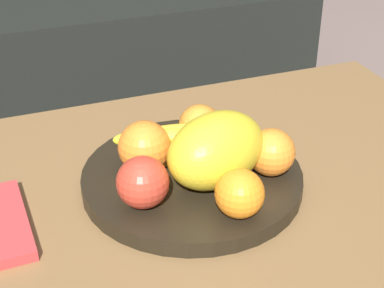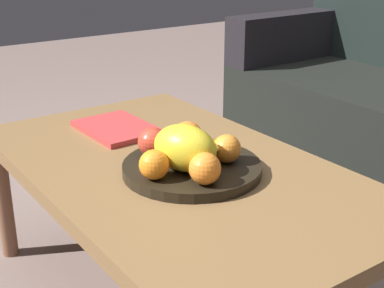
% 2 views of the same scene
% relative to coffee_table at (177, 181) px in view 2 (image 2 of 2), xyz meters
% --- Properties ---
extents(coffee_table, '(1.15, 0.67, 0.43)m').
position_rel_coffee_table_xyz_m(coffee_table, '(0.00, 0.00, 0.00)').
color(coffee_table, brown).
rests_on(coffee_table, ground_plane).
extents(fruit_bowl, '(0.34, 0.34, 0.03)m').
position_rel_coffee_table_xyz_m(fruit_bowl, '(0.06, 0.01, 0.06)').
color(fruit_bowl, black).
rests_on(fruit_bowl, coffee_table).
extents(melon_large_front, '(0.19, 0.16, 0.11)m').
position_rel_coffee_table_xyz_m(melon_large_front, '(0.08, -0.03, 0.12)').
color(melon_large_front, yellow).
rests_on(melon_large_front, fruit_bowl).
extents(orange_front, '(0.07, 0.07, 0.07)m').
position_rel_coffee_table_xyz_m(orange_front, '(0.08, -0.12, 0.10)').
color(orange_front, orange).
rests_on(orange_front, fruit_bowl).
extents(orange_left, '(0.08, 0.08, 0.08)m').
position_rel_coffee_table_xyz_m(orange_left, '(-0.01, 0.04, 0.11)').
color(orange_left, orange).
rests_on(orange_left, fruit_bowl).
extents(orange_right, '(0.07, 0.07, 0.07)m').
position_rel_coffee_table_xyz_m(orange_right, '(0.17, -0.04, 0.11)').
color(orange_right, orange).
rests_on(orange_right, fruit_bowl).
extents(orange_back, '(0.07, 0.07, 0.07)m').
position_rel_coffee_table_xyz_m(orange_back, '(0.10, 0.08, 0.10)').
color(orange_back, orange).
rests_on(orange_back, fruit_bowl).
extents(apple_left, '(0.07, 0.07, 0.07)m').
position_rel_coffee_table_xyz_m(apple_left, '(-0.03, -0.05, 0.11)').
color(apple_left, '#C33A28').
rests_on(apple_left, fruit_bowl).
extents(banana_bunch, '(0.17, 0.15, 0.06)m').
position_rel_coffee_table_xyz_m(banana_bunch, '(0.04, 0.05, 0.10)').
color(banana_bunch, yellow).
rests_on(banana_bunch, fruit_bowl).
extents(magazine, '(0.26, 0.19, 0.02)m').
position_rel_coffee_table_xyz_m(magazine, '(-0.32, 0.00, 0.05)').
color(magazine, '#C03839').
rests_on(magazine, coffee_table).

